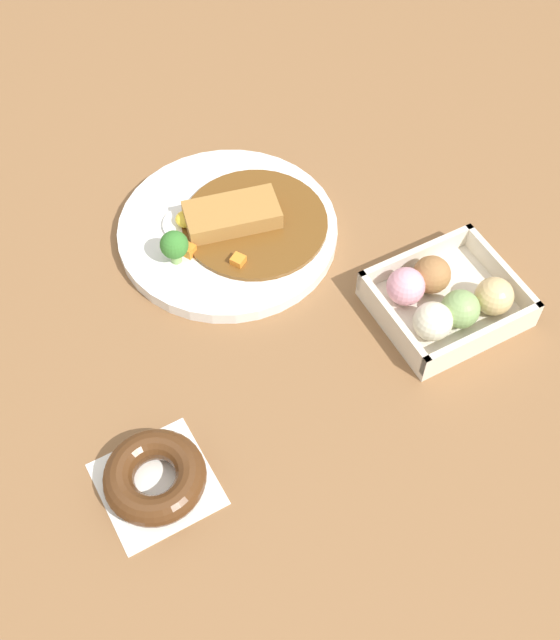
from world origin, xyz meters
TOP-DOWN VIEW (x-y plane):
  - ground_plane at (0.00, 0.00)m, footprint 1.60×1.60m
  - curry_plate at (-0.00, 0.05)m, footprint 0.29×0.29m
  - donut_box at (0.18, -0.19)m, footprint 0.17×0.15m
  - chocolate_ring_donut at (-0.22, -0.23)m, footprint 0.12×0.12m

SIDE VIEW (x-z plane):
  - ground_plane at x=0.00m, z-range 0.00..0.00m
  - curry_plate at x=0.00m, z-range -0.02..0.05m
  - chocolate_ring_donut at x=-0.22m, z-range 0.00..0.04m
  - donut_box at x=0.18m, z-range 0.00..0.05m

